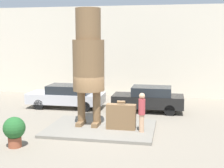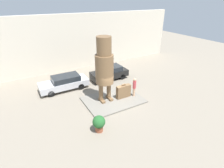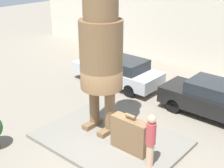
{
  "view_description": "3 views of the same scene",
  "coord_description": "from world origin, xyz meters",
  "px_view_note": "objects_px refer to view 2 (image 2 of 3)",
  "views": [
    {
      "loc": [
        3.22,
        -13.91,
        4.27
      ],
      "look_at": [
        0.55,
        -0.08,
        2.21
      ],
      "focal_mm": 50.0,
      "sensor_mm": 36.0,
      "label": 1
    },
    {
      "loc": [
        -6.67,
        -11.52,
        8.3
      ],
      "look_at": [
        -0.19,
        -0.12,
        1.74
      ],
      "focal_mm": 28.0,
      "sensor_mm": 36.0,
      "label": 2
    },
    {
      "loc": [
        6.23,
        -7.21,
        6.22
      ],
      "look_at": [
        -0.05,
        0.16,
        2.15
      ],
      "focal_mm": 50.0,
      "sensor_mm": 36.0,
      "label": 3
    }
  ],
  "objects_px": {
    "parked_car_silver": "(64,82)",
    "tourist": "(134,86)",
    "parked_car_black": "(110,73)",
    "planter_pot": "(99,123)",
    "statue_figure": "(104,65)",
    "giant_suitcase": "(123,91)"
  },
  "relations": [
    {
      "from": "tourist",
      "to": "planter_pot",
      "type": "distance_m",
      "value": 5.43
    },
    {
      "from": "statue_figure",
      "to": "giant_suitcase",
      "type": "bearing_deg",
      "value": -15.05
    },
    {
      "from": "planter_pot",
      "to": "parked_car_silver",
      "type": "bearing_deg",
      "value": 92.37
    },
    {
      "from": "tourist",
      "to": "parked_car_silver",
      "type": "height_order",
      "value": "tourist"
    },
    {
      "from": "parked_car_black",
      "to": "planter_pot",
      "type": "relative_size",
      "value": 3.36
    },
    {
      "from": "parked_car_black",
      "to": "statue_figure",
      "type": "bearing_deg",
      "value": 55.93
    },
    {
      "from": "tourist",
      "to": "parked_car_silver",
      "type": "xyz_separation_m",
      "value": [
        -5.07,
        4.61,
        -0.33
      ]
    },
    {
      "from": "statue_figure",
      "to": "planter_pot",
      "type": "distance_m",
      "value": 4.74
    },
    {
      "from": "parked_car_silver",
      "to": "planter_pot",
      "type": "relative_size",
      "value": 3.85
    },
    {
      "from": "giant_suitcase",
      "to": "parked_car_black",
      "type": "distance_m",
      "value": 4.38
    },
    {
      "from": "parked_car_black",
      "to": "planter_pot",
      "type": "xyz_separation_m",
      "value": [
        -4.76,
        -7.1,
        -0.08
      ]
    },
    {
      "from": "giant_suitcase",
      "to": "parked_car_black",
      "type": "height_order",
      "value": "parked_car_black"
    },
    {
      "from": "giant_suitcase",
      "to": "parked_car_silver",
      "type": "bearing_deg",
      "value": 133.39
    },
    {
      "from": "parked_car_silver",
      "to": "tourist",
      "type": "bearing_deg",
      "value": 137.74
    },
    {
      "from": "parked_car_silver",
      "to": "statue_figure",
      "type": "bearing_deg",
      "value": 122.26
    },
    {
      "from": "parked_car_silver",
      "to": "giant_suitcase",
      "type": "bearing_deg",
      "value": 133.39
    },
    {
      "from": "giant_suitcase",
      "to": "tourist",
      "type": "relative_size",
      "value": 0.76
    },
    {
      "from": "planter_pot",
      "to": "giant_suitcase",
      "type": "bearing_deg",
      "value": 36.62
    },
    {
      "from": "statue_figure",
      "to": "tourist",
      "type": "xyz_separation_m",
      "value": [
        2.61,
        -0.71,
        -2.27
      ]
    },
    {
      "from": "statue_figure",
      "to": "tourist",
      "type": "bearing_deg",
      "value": -15.25
    },
    {
      "from": "statue_figure",
      "to": "tourist",
      "type": "height_order",
      "value": "statue_figure"
    },
    {
      "from": "parked_car_silver",
      "to": "parked_car_black",
      "type": "height_order",
      "value": "parked_car_black"
    }
  ]
}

